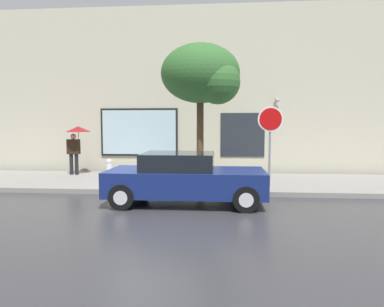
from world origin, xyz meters
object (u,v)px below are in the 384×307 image
at_px(street_tree, 204,76).
at_px(stop_sign, 270,131).
at_px(fire_hydrant, 109,171).
at_px(pedestrian_with_umbrella, 77,136).
at_px(parked_car, 185,178).

relative_size(street_tree, stop_sign, 1.83).
distance_m(fire_hydrant, street_tree, 4.45).
distance_m(fire_hydrant, pedestrian_with_umbrella, 2.91).
xyz_separation_m(street_tree, stop_sign, (2.04, -0.74, -1.76)).
relative_size(fire_hydrant, street_tree, 0.18).
bearing_deg(stop_sign, fire_hydrant, 172.58).
relative_size(parked_car, fire_hydrant, 5.02).
xyz_separation_m(fire_hydrant, pedestrian_with_umbrella, (-1.91, 1.90, 1.11)).
bearing_deg(stop_sign, street_tree, 160.06).
bearing_deg(fire_hydrant, stop_sign, -7.42).
bearing_deg(street_tree, pedestrian_with_umbrella, 160.07).
bearing_deg(fire_hydrant, pedestrian_with_umbrella, 135.10).
distance_m(fire_hydrant, stop_sign, 5.43).
bearing_deg(pedestrian_with_umbrella, parked_car, -40.71).
bearing_deg(street_tree, stop_sign, -19.94).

